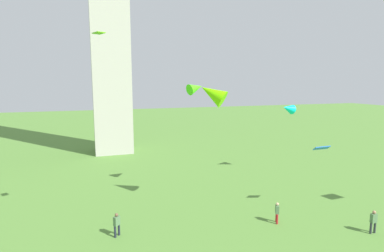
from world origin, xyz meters
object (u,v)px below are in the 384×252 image
(person_3, at_px, (373,220))
(kite_flying_2, at_px, (322,148))
(kite_flying_3, at_px, (288,108))
(person_4, at_px, (277,211))
(kite_flying_0, at_px, (99,33))
(person_1, at_px, (117,223))
(kite_flying_1, at_px, (196,88))
(kite_flying_4, at_px, (212,93))

(person_3, xyz_separation_m, kite_flying_2, (-0.95, 4.28, 4.35))
(kite_flying_2, height_order, kite_flying_3, kite_flying_3)
(person_4, distance_m, kite_flying_0, 17.65)
(person_1, height_order, kite_flying_3, kite_flying_3)
(kite_flying_0, height_order, kite_flying_3, kite_flying_0)
(person_1, xyz_separation_m, kite_flying_2, (16.04, -1.05, 4.35))
(person_4, bearing_deg, kite_flying_2, -54.18)
(person_1, xyz_separation_m, person_4, (11.55, -1.83, -0.04))
(kite_flying_0, relative_size, kite_flying_1, 0.51)
(person_1, relative_size, kite_flying_4, 0.60)
(person_1, height_order, kite_flying_2, kite_flying_2)
(person_4, height_order, kite_flying_4, kite_flying_4)
(kite_flying_4, bearing_deg, person_1, -38.95)
(person_1, distance_m, kite_flying_2, 16.66)
(person_1, height_order, kite_flying_0, kite_flying_0)
(person_1, bearing_deg, kite_flying_4, -26.95)
(kite_flying_1, xyz_separation_m, kite_flying_2, (8.23, -7.02, -4.70))
(person_4, relative_size, kite_flying_4, 0.57)
(kite_flying_1, bearing_deg, person_1, 109.77)
(kite_flying_2, bearing_deg, person_3, -56.84)
(kite_flying_2, xyz_separation_m, kite_flying_4, (-8.27, 2.97, 4.35))
(kite_flying_0, distance_m, kite_flying_3, 22.67)
(kite_flying_2, bearing_deg, kite_flying_1, 160.17)
(person_4, relative_size, kite_flying_2, 1.17)
(person_1, height_order, kite_flying_1, kite_flying_1)
(person_3, xyz_separation_m, kite_flying_3, (2.64, 13.67, 6.68))
(kite_flying_4, bearing_deg, kite_flying_0, -40.63)
(person_1, relative_size, kite_flying_0, 1.77)
(person_1, distance_m, person_3, 17.81)
(kite_flying_0, height_order, kite_flying_1, kite_flying_0)
(person_4, xyz_separation_m, kite_flying_4, (-3.78, 3.75, 8.73))
(kite_flying_0, bearing_deg, kite_flying_1, 100.01)
(kite_flying_2, height_order, kite_flying_4, kite_flying_4)
(person_4, xyz_separation_m, kite_flying_2, (4.50, 0.78, 4.38))
(person_3, distance_m, kite_flying_1, 17.14)
(person_4, bearing_deg, kite_flying_3, -12.49)
(person_1, relative_size, kite_flying_1, 0.90)
(person_1, bearing_deg, person_4, -49.83)
(kite_flying_1, height_order, kite_flying_4, kite_flying_4)
(person_3, height_order, kite_flying_2, kite_flying_2)
(person_3, bearing_deg, kite_flying_4, 141.79)
(kite_flying_1, distance_m, kite_flying_2, 11.79)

